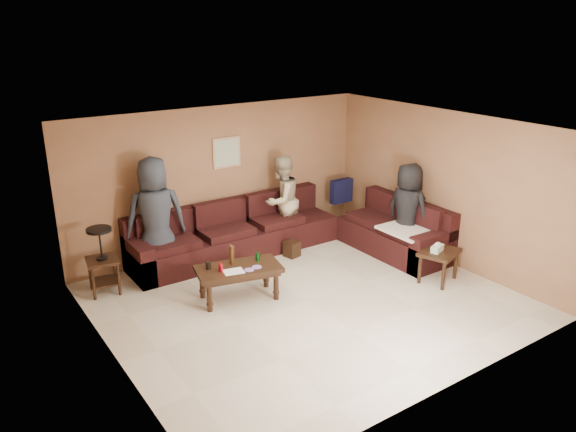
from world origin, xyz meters
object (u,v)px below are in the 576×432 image
object	(u,v)px
person_middle	(281,200)
person_right	(407,211)
waste_bin	(292,249)
person_left	(156,217)
sectional_sofa	(293,236)
end_table_left	(102,259)
side_table_right	(439,255)
coffee_table	(238,272)

from	to	relation	value
person_middle	person_right	distance (m)	2.19
waste_bin	person_left	distance (m)	2.36
sectional_sofa	person_left	distance (m)	2.36
person_right	person_middle	bearing A→B (deg)	31.98
end_table_left	person_middle	size ratio (longest dim) A/B	0.63
side_table_right	person_middle	world-z (taller)	person_middle
coffee_table	end_table_left	size ratio (longest dim) A/B	1.28
side_table_right	person_middle	bearing A→B (deg)	112.78
sectional_sofa	waste_bin	world-z (taller)	sectional_sofa
coffee_table	person_right	xyz separation A→B (m)	(3.13, -0.23, 0.39)
end_table_left	waste_bin	bearing A→B (deg)	-8.54
person_middle	waste_bin	bearing A→B (deg)	52.88
coffee_table	side_table_right	distance (m)	3.07
sectional_sofa	person_right	distance (m)	1.97
waste_bin	person_right	size ratio (longest dim) A/B	0.17
person_left	person_middle	bearing A→B (deg)	-167.46
waste_bin	person_middle	xyz separation A→B (m)	(0.20, 0.61, 0.67)
side_table_right	person_left	bearing A→B (deg)	142.10
end_table_left	person_right	world-z (taller)	person_right
side_table_right	person_left	world-z (taller)	person_left
person_left	end_table_left	bearing A→B (deg)	23.37
end_table_left	person_right	xyz separation A→B (m)	(4.67, -1.51, 0.28)
waste_bin	side_table_right	bearing A→B (deg)	-57.36
sectional_sofa	coffee_table	bearing A→B (deg)	-150.45
side_table_right	person_right	distance (m)	1.11
person_left	coffee_table	bearing A→B (deg)	126.04
sectional_sofa	side_table_right	xyz separation A→B (m)	(1.24, -2.12, 0.10)
side_table_right	person_left	xyz separation A→B (m)	(-3.44, 2.68, 0.52)
side_table_right	sectional_sofa	bearing A→B (deg)	120.20
end_table_left	person_right	bearing A→B (deg)	-17.94
coffee_table	person_left	bearing A→B (deg)	113.06
person_left	person_middle	size ratio (longest dim) A/B	1.18
coffee_table	end_table_left	distance (m)	2.01
sectional_sofa	end_table_left	world-z (taller)	end_table_left
end_table_left	person_left	bearing A→B (deg)	10.39
person_middle	sectional_sofa	bearing A→B (deg)	58.27
end_table_left	waste_bin	size ratio (longest dim) A/B	3.75
side_table_right	waste_bin	world-z (taller)	side_table_right
coffee_table	sectional_sofa	bearing A→B (deg)	29.55
end_table_left	person_middle	distance (m)	3.26
sectional_sofa	coffee_table	world-z (taller)	sectional_sofa
person_middle	person_left	bearing A→B (deg)	-19.73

